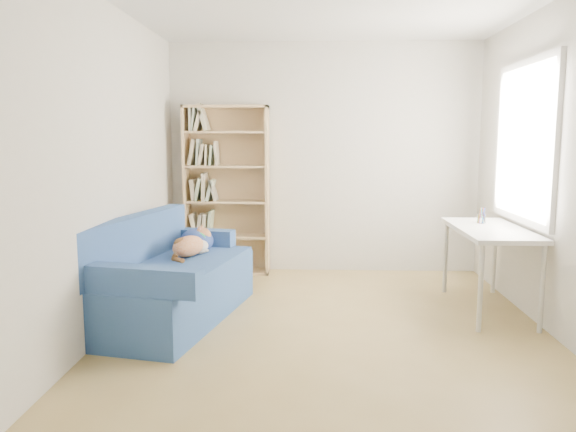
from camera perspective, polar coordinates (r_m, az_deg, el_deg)
The scene contains 6 objects.
ground at distance 4.69m, azimuth 4.05°, elevation -11.17°, with size 4.00×4.00×0.00m, color olive.
room_shell at distance 4.47m, azimuth 5.53°, elevation 9.18°, with size 3.54×4.04×2.62m.
sofa at distance 4.92m, azimuth -11.94°, elevation -6.36°, with size 1.20×1.95×0.88m.
bookshelf at distance 6.38m, azimuth -6.21°, elevation 1.93°, with size 0.94×0.29×1.89m.
desk at distance 5.26m, azimuth 19.84°, elevation -1.88°, with size 0.58×1.26×0.75m.
pen_cup at distance 5.50m, azimuth 19.05°, elevation -0.12°, with size 0.08×0.08×0.15m.
Camera 1 is at (-0.14, -4.43, 1.54)m, focal length 35.00 mm.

